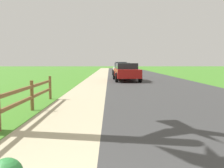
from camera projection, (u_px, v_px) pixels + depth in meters
The scene contains 7 objects.
ground_plane at pixel (108, 76), 26.02m from camera, with size 120.00×120.00×0.00m, color #448429.
road_asphalt at pixel (138, 75), 28.05m from camera, with size 7.00×66.00×0.01m, color #3A3A3A.
curb_concrete at pixel (83, 75), 27.98m from camera, with size 6.00×66.00×0.01m, color #BCB08C.
grass_verge at pixel (70, 75), 27.97m from camera, with size 5.00×66.00×0.00m, color #448429.
parked_suv_red at pixel (126, 71), 19.88m from camera, with size 2.21×4.99×1.47m.
parked_car_white at pixel (122, 69), 27.25m from camera, with size 2.16×4.72×1.47m.
parked_car_silver at pixel (121, 67), 36.81m from camera, with size 2.26×4.83×1.57m.
Camera 1 is at (0.19, -0.99, 1.56)m, focal length 38.13 mm.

